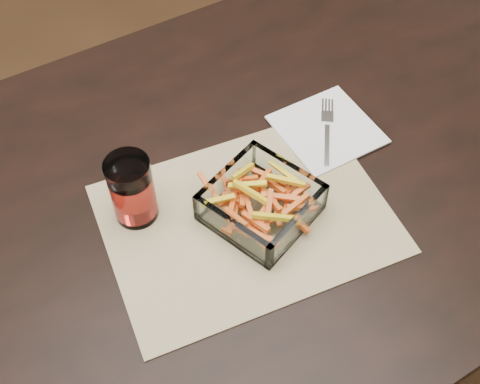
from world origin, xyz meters
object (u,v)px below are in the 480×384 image
at_px(glass_bowl, 261,204).
at_px(fork, 327,129).
at_px(tumbler, 132,191).
at_px(dining_table, 261,199).

xyz_separation_m(glass_bowl, fork, (0.20, 0.09, -0.02)).
bearing_deg(tumbler, dining_table, -6.21).
height_order(glass_bowl, tumbler, tumbler).
bearing_deg(fork, glass_bowl, -118.65).
height_order(glass_bowl, fork, glass_bowl).
distance_m(dining_table, fork, 0.17).
xyz_separation_m(dining_table, fork, (0.15, 0.01, 0.10)).
xyz_separation_m(dining_table, tumbler, (-0.22, 0.02, 0.15)).
bearing_deg(dining_table, tumbler, 173.79).
relative_size(tumbler, fork, 0.88).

